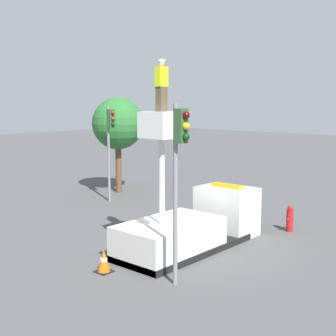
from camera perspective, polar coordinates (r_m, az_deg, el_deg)
name	(u,v)px	position (r m, az deg, el deg)	size (l,w,h in m)	color
ground_plane	(184,250)	(17.86, 1.96, -9.94)	(120.00, 120.00, 0.00)	#4C4C4F
bucket_truck	(192,224)	(17.93, 2.89, -6.82)	(6.47, 2.36, 5.20)	black
worker	(162,85)	(16.03, -0.79, 10.04)	(0.40, 0.26, 1.75)	brown
traffic_light_pole	(179,159)	(13.67, 1.35, 1.13)	(0.34, 0.57, 5.50)	gray
traffic_light_across	(110,135)	(25.69, -7.07, 4.05)	(0.34, 0.57, 5.24)	gray
fire_hydrant	(290,219)	(20.77, 14.62, -6.01)	(0.53, 0.29, 1.13)	red
traffic_cone_rear	(104,261)	(15.72, -7.83, -11.19)	(0.52, 0.52, 0.77)	black
tree_left_bg	(118,124)	(28.26, -6.13, 5.34)	(3.10, 3.10, 5.74)	brown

